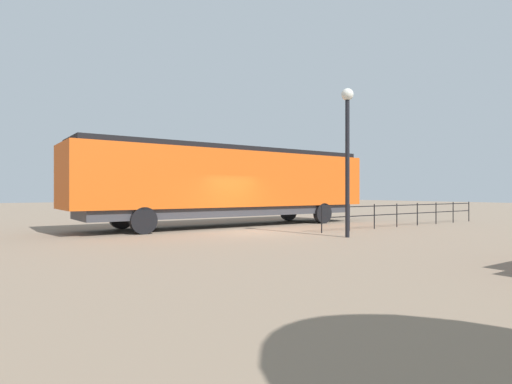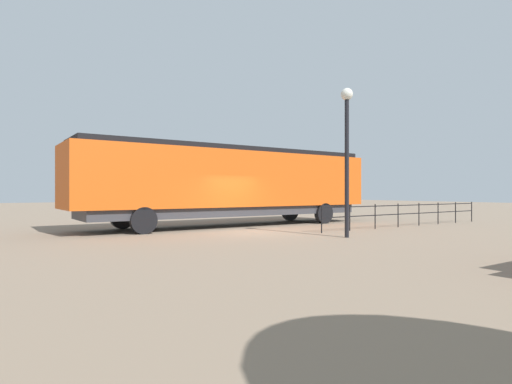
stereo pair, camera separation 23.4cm
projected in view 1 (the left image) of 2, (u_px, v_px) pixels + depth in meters
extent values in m
plane|color=#84705B|center=(251.00, 232.00, 17.76)|extent=(120.00, 120.00, 0.00)
cube|color=#D15114|center=(230.00, 179.00, 20.78)|extent=(3.19, 15.61, 2.68)
cube|color=black|center=(322.00, 188.00, 24.45)|extent=(3.07, 2.88, 1.87)
cube|color=black|center=(230.00, 150.00, 20.78)|extent=(2.87, 14.98, 0.24)
cube|color=#38383D|center=(230.00, 211.00, 20.78)|extent=(2.87, 14.36, 0.45)
cylinder|color=black|center=(288.00, 211.00, 24.84)|extent=(0.30, 1.10, 1.10)
cylinder|color=black|center=(323.00, 213.00, 22.48)|extent=(0.30, 1.10, 1.10)
cylinder|color=black|center=(121.00, 217.00, 19.09)|extent=(0.30, 1.10, 1.10)
cylinder|color=black|center=(143.00, 221.00, 16.73)|extent=(0.30, 1.10, 1.10)
cylinder|color=black|center=(347.00, 168.00, 15.56)|extent=(0.16, 0.16, 5.24)
sphere|color=silver|center=(347.00, 94.00, 15.56)|extent=(0.45, 0.45, 0.45)
cube|color=black|center=(407.00, 205.00, 20.63)|extent=(0.04, 11.76, 0.04)
cube|color=black|center=(407.00, 214.00, 20.63)|extent=(0.04, 11.76, 0.04)
cylinder|color=black|center=(322.00, 219.00, 17.24)|extent=(0.05, 0.05, 1.14)
cylinder|color=black|center=(349.00, 218.00, 18.21)|extent=(0.05, 0.05, 1.14)
cylinder|color=black|center=(374.00, 216.00, 19.18)|extent=(0.05, 0.05, 1.14)
cylinder|color=black|center=(397.00, 215.00, 20.14)|extent=(0.05, 0.05, 1.14)
cylinder|color=black|center=(417.00, 214.00, 21.11)|extent=(0.05, 0.05, 1.14)
cylinder|color=black|center=(436.00, 213.00, 22.08)|extent=(0.05, 0.05, 1.14)
cylinder|color=black|center=(453.00, 212.00, 23.05)|extent=(0.05, 0.05, 1.14)
cylinder|color=black|center=(469.00, 212.00, 24.01)|extent=(0.05, 0.05, 1.14)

